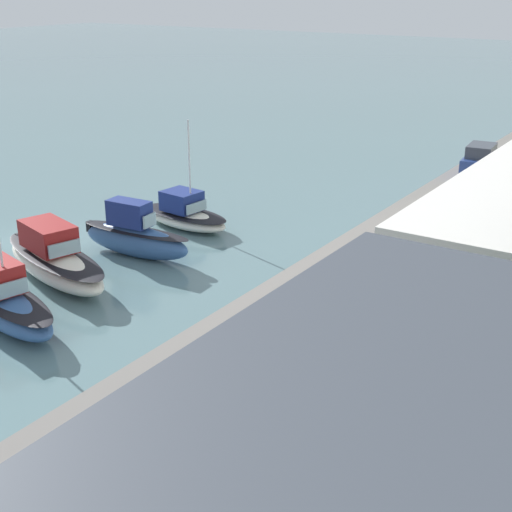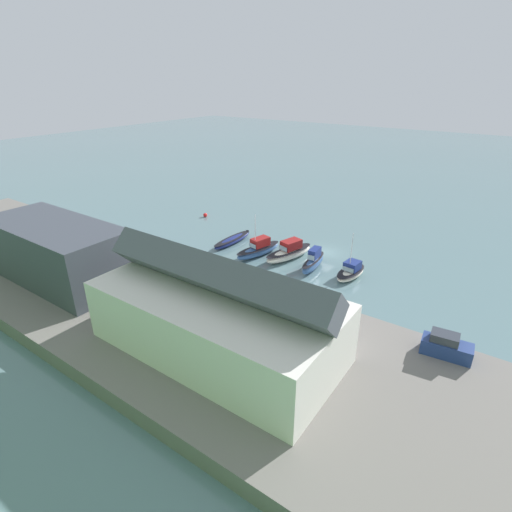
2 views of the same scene
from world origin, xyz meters
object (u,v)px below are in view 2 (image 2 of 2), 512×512
at_px(moored_boat_0, 351,271).
at_px(parked_car_0, 446,346).
at_px(moored_boat_1, 313,262).
at_px(dog_on_quay, 69,233).
at_px(mooring_buoy_0, 205,215).
at_px(moored_boat_3, 259,249).
at_px(moored_boat_4, 232,240).
at_px(pickup_truck_0, 47,221).
at_px(moored_boat_2, 289,252).

relative_size(moored_boat_0, parked_car_0, 1.45).
distance_m(moored_boat_0, moored_boat_1, 5.23).
xyz_separation_m(dog_on_quay, mooring_buoy_0, (-7.60, -22.72, -1.83)).
relative_size(moored_boat_0, moored_boat_3, 0.76).
bearing_deg(moored_boat_3, moored_boat_4, 0.19).
relative_size(moored_boat_0, pickup_truck_0, 1.32).
bearing_deg(mooring_buoy_0, moored_boat_0, 167.21).
height_order(moored_boat_0, dog_on_quay, moored_boat_0).
relative_size(moored_boat_3, dog_on_quay, 9.92).
bearing_deg(moored_boat_4, parked_car_0, 160.19).
distance_m(moored_boat_2, moored_boat_4, 10.34).
distance_m(moored_boat_4, pickup_truck_0, 30.80).
relative_size(moored_boat_3, pickup_truck_0, 1.74).
bearing_deg(moored_boat_1, mooring_buoy_0, -21.38).
bearing_deg(pickup_truck_0, moored_boat_4, 117.63).
bearing_deg(dog_on_quay, moored_boat_3, -29.79).
xyz_separation_m(moored_boat_0, mooring_buoy_0, (32.13, -7.29, -0.38)).
height_order(moored_boat_4, mooring_buoy_0, moored_boat_4).
height_order(pickup_truck_0, mooring_buoy_0, pickup_truck_0).
bearing_deg(parked_car_0, moored_boat_3, -118.11).
height_order(moored_boat_2, pickup_truck_0, pickup_truck_0).
relative_size(dog_on_quay, mooring_buoy_0, 1.11).
bearing_deg(parked_car_0, moored_boat_1, -127.77).
bearing_deg(mooring_buoy_0, moored_boat_4, 149.28).
height_order(moored_boat_3, dog_on_quay, moored_boat_3).
height_order(parked_car_0, pickup_truck_0, parked_car_0).
height_order(moored_boat_1, parked_car_0, parked_car_0).
bearing_deg(moored_boat_4, moored_boat_0, -179.35).
height_order(moored_boat_2, moored_boat_3, moored_boat_3).
bearing_deg(moored_boat_3, dog_on_quay, 41.93).
relative_size(moored_boat_2, moored_boat_4, 1.02).
bearing_deg(parked_car_0, moored_boat_4, -116.58).
height_order(moored_boat_0, mooring_buoy_0, moored_boat_0).
bearing_deg(moored_boat_1, moored_boat_0, -175.42).
xyz_separation_m(moored_boat_3, pickup_truck_0, (32.93, 13.44, 1.58)).
distance_m(moored_boat_1, mooring_buoy_0, 28.19).
bearing_deg(parked_car_0, dog_on_quay, -93.09).
xyz_separation_m(pickup_truck_0, mooring_buoy_0, (-14.72, -22.09, -2.19)).
distance_m(moored_boat_4, parked_car_0, 36.36).
height_order(moored_boat_2, parked_car_0, parked_car_0).
height_order(moored_boat_3, mooring_buoy_0, moored_boat_3).
bearing_deg(moored_boat_3, mooring_buoy_0, -12.08).
xyz_separation_m(moored_boat_1, dog_on_quay, (34.59, 14.59, 1.10)).
bearing_deg(moored_boat_0, dog_on_quay, 26.82).
xyz_separation_m(moored_boat_2, mooring_buoy_0, (22.51, -7.05, -0.64)).
bearing_deg(moored_boat_1, moored_boat_3, -1.25).
bearing_deg(pickup_truck_0, moored_boat_0, 106.26).
distance_m(parked_car_0, dog_on_quay, 53.83).
relative_size(parked_car_0, pickup_truck_0, 0.92).
relative_size(moored_boat_2, pickup_truck_0, 1.85).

